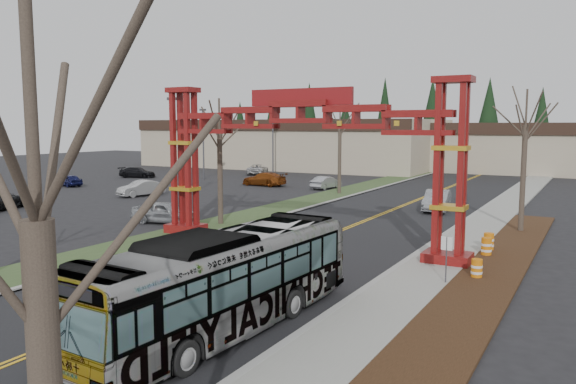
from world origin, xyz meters
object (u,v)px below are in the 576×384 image
Objects in this scene: parked_car_mid_b at (69,180)px; bare_tree_median_mid at (219,134)px; bare_tree_right_near at (37,226)px; light_pole_mid at (203,139)px; parked_car_far_b at (258,169)px; bare_tree_right_far at (526,126)px; parked_car_far_c at (137,172)px; light_pole_near at (173,143)px; barrel_south at (477,269)px; gateway_arch at (300,138)px; silver_sedan at (437,201)px; parked_car_near_a at (164,212)px; street_sign at (447,251)px; barrel_mid at (486,247)px; retail_building_east at (569,148)px; parked_car_mid_a at (264,179)px; light_pole_far at (273,136)px; parked_car_near_b at (141,188)px; bare_tree_median_far at (340,128)px; retail_building_west at (293,143)px; parked_car_far_a at (326,183)px; transit_bus at (222,282)px; barrel_north at (489,242)px.

bare_tree_median_mid is at bearing 81.24° from parked_car_mid_b.
light_pole_mid is at bearing 126.59° from bare_tree_right_near.
parked_car_far_b is 0.56× the size of bare_tree_right_far.
parked_car_far_c is 0.52× the size of light_pole_near.
barrel_south is (17.74, -5.62, -5.63)m from bare_tree_median_mid.
parked_car_far_c is (-37.64, 26.30, -5.31)m from gateway_arch.
silver_sedan is 10.94m from bare_tree_right_far.
parked_car_near_a is 2.14× the size of street_sign.
barrel_mid is (17.33, -1.03, -5.59)m from bare_tree_median_mid.
retail_building_east is at bearing -167.54° from parked_car_far_b.
silver_sedan is 0.96× the size of parked_car_mid_a.
parked_car_far_b is at bearing -62.19° from parked_car_far_c.
light_pole_mid is 46.29m from barrel_mid.
gateway_arch reaches higher than barrel_south.
light_pole_far is at bearing 59.37° from light_pole_mid.
light_pole_near is at bearing -9.82° from parked_car_near_b.
barrel_south is at bearing -139.49° from parked_car_far_c.
light_pole_far is (-0.10, 24.50, 4.58)m from parked_car_near_b.
parked_car_mid_b is at bearing -134.79° from retail_building_east.
street_sign is 2.30× the size of barrel_south.
bare_tree_right_near is (28.32, -49.48, 5.04)m from parked_car_mid_a.
parked_car_near_b is 0.50× the size of light_pole_near.
bare_tree_median_far is (0.00, 19.51, 0.30)m from bare_tree_median_mid.
parked_car_mid_a is at bearing 104.26° from parked_car_far_b.
retail_building_west is 18.19m from light_pole_far.
light_pole_far is (2.95, -0.85, 4.63)m from parked_car_far_b.
parked_car_mid_a is 1.11× the size of parked_car_far_c.
parked_car_mid_b is 0.45× the size of light_pole_mid.
barrel_south is 0.91× the size of barrel_mid.
gateway_arch is 2.04× the size of light_pole_near.
street_sign reaches higher than parked_car_far_a.
transit_bus is 24.33m from bare_tree_right_far.
gateway_arch is 4.73× the size of parked_car_mid_b.
silver_sedan is 41.87m from parked_car_far_c.
parked_car_mid_a is 1.28× the size of parked_car_far_a.
bare_tree_right_near is 0.84× the size of light_pole_far.
parked_car_far_c is 30.35m from bare_tree_median_far.
light_pole_far reaches higher than light_pole_mid.
retail_building_east is 8.19× the size of parked_car_far_c.
light_pole_far is at bearing -69.86° from retail_building_west.
bare_tree_right_far is at bearing 85.23° from barrel_mid.
parked_car_far_a is 7.26m from bare_tree_median_far.
barrel_south is 5.92m from barrel_north.
barrel_south is (36.45, -39.79, -0.24)m from parked_car_far_b.
bare_tree_right_near is at bearing -90.00° from bare_tree_right_far.
transit_bus is 1.32× the size of light_pole_near.
retail_building_east is 74.64m from transit_bus.
barrel_north is (20.22, -22.54, -0.17)m from parked_car_far_a.
parked_car_near_b reaches higher than parked_car_mid_b.
parked_car_near_b is 0.58× the size of bare_tree_right_near.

